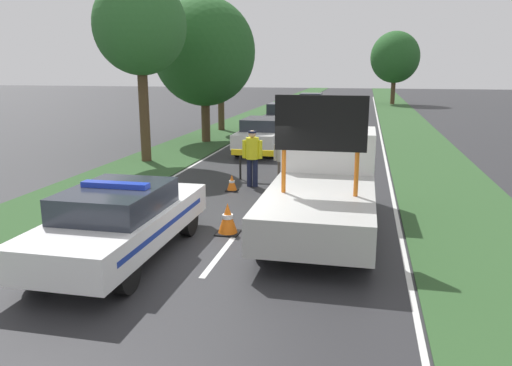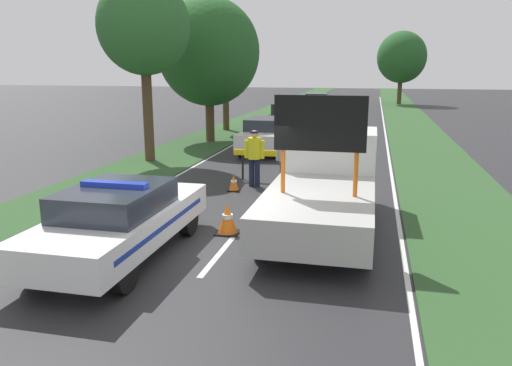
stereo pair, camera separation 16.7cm
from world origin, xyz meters
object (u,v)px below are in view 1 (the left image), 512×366
object	(u,v)px
roadside_tree_near_left	(140,27)
roadside_tree_mid_left	(395,57)
pedestrian_civilian	(283,157)
traffic_cone_near_truck	(232,183)
roadside_tree_mid_right	(204,52)
police_car	(121,220)
queued_car_suv_grey	(283,118)
queued_car_sedan_black	(311,102)
traffic_cone_near_police	(228,219)
police_officer	(252,153)
queued_car_hatch_blue	(301,109)
traffic_cone_centre_front	(289,169)
queued_car_van_white	(263,134)
road_barrier	(276,156)
roadside_tree_near_right	(220,41)
work_truck	(325,183)

from	to	relation	value
roadside_tree_near_left	roadside_tree_mid_left	bearing A→B (deg)	71.93
pedestrian_civilian	traffic_cone_near_truck	distance (m)	1.82
roadside_tree_near_left	roadside_tree_mid_right	world-z (taller)	roadside_tree_near_left
police_car	queued_car_suv_grey	world-z (taller)	queued_car_suv_grey
queued_car_sedan_black	roadside_tree_mid_left	world-z (taller)	roadside_tree_mid_left
traffic_cone_near_police	roadside_tree_mid_left	distance (m)	41.97
pedestrian_civilian	queued_car_sedan_black	world-z (taller)	pedestrian_civilian
police_officer	roadside_tree_mid_left	bearing A→B (deg)	-106.57
pedestrian_civilian	police_car	bearing A→B (deg)	-87.48
police_car	queued_car_sedan_black	world-z (taller)	queued_car_sedan_black
police_officer	roadside_tree_mid_right	xyz separation A→B (m)	(-4.33, 8.77, 3.29)
queued_car_hatch_blue	roadside_tree_mid_right	size ratio (longest dim) A/B	0.59
police_officer	traffic_cone_near_police	xyz separation A→B (m)	(0.45, -4.53, -0.70)
traffic_cone_centre_front	roadside_tree_mid_right	world-z (taller)	roadside_tree_mid_right
queued_car_van_white	roadside_tree_mid_right	distance (m)	5.39
roadside_tree_mid_right	queued_car_sedan_black	bearing A→B (deg)	79.10
police_officer	queued_car_hatch_blue	bearing A→B (deg)	-94.42
road_barrier	police_officer	distance (m)	1.11
traffic_cone_centre_front	traffic_cone_near_truck	world-z (taller)	traffic_cone_centre_front
queued_car_van_white	roadside_tree_near_right	size ratio (longest dim) A/B	0.69
queued_car_sedan_black	roadside_tree_mid_left	xyz separation A→B (m)	(6.93, 10.67, 3.72)
roadside_tree_mid_left	queued_car_sedan_black	bearing A→B (deg)	-123.00
pedestrian_civilian	traffic_cone_centre_front	size ratio (longest dim) A/B	2.42
police_officer	queued_car_sedan_black	world-z (taller)	police_officer
pedestrian_civilian	roadside_tree_near_left	xyz separation A→B (m)	(-5.93, 2.96, 4.18)
pedestrian_civilian	police_officer	bearing A→B (deg)	-142.68
work_truck	queued_car_sedan_black	world-z (taller)	work_truck
traffic_cone_near_truck	pedestrian_civilian	bearing A→B (deg)	34.73
queued_car_suv_grey	roadside_tree_mid_left	xyz separation A→B (m)	(7.11, 23.72, 3.71)
traffic_cone_near_truck	queued_car_van_white	bearing A→B (deg)	94.08
roadside_tree_mid_left	police_officer	bearing A→B (deg)	-99.17
work_truck	roadside_tree_mid_left	size ratio (longest dim) A/B	0.84
roadside_tree_mid_right	police_car	bearing A→B (deg)	-78.27
road_barrier	traffic_cone_centre_front	size ratio (longest dim) A/B	4.62
police_car	queued_car_sedan_black	bearing A→B (deg)	89.04
police_car	traffic_cone_centre_front	bearing A→B (deg)	73.70
police_car	roadside_tree_mid_right	world-z (taller)	roadside_tree_mid_right
police_officer	queued_car_suv_grey	world-z (taller)	police_officer
traffic_cone_near_police	roadside_tree_mid_right	world-z (taller)	roadside_tree_mid_right
work_truck	roadside_tree_near_left	world-z (taller)	roadside_tree_near_left
queued_car_sedan_black	roadside_tree_near_left	size ratio (longest dim) A/B	0.59
queued_car_van_white	roadside_tree_near_left	distance (m)	6.73
police_car	road_barrier	distance (m)	7.46
work_truck	traffic_cone_centre_front	xyz separation A→B (m)	(-1.55, 4.65, -0.69)
traffic_cone_near_police	roadside_tree_near_right	world-z (taller)	roadside_tree_near_right
road_barrier	queued_car_suv_grey	xyz separation A→B (m)	(-1.75, 12.24, -0.00)
work_truck	roadside_tree_mid_right	world-z (taller)	roadside_tree_mid_right
police_car	work_truck	xyz separation A→B (m)	(3.70, 2.96, 0.25)
roadside_tree_near_right	roadside_tree_mid_right	xyz separation A→B (m)	(0.55, -4.64, -0.75)
pedestrian_civilian	queued_car_sedan_black	xyz separation A→B (m)	(-1.88, 25.92, -0.11)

